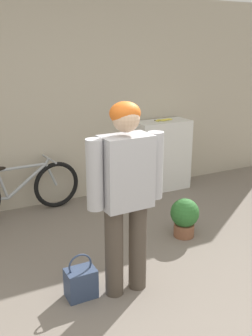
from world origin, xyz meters
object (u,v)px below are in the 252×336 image
bicycle (17,191)px  handbag (81,282)px  banana (163,120)px  person (126,186)px  potted_plant (185,216)px

bicycle → handbag: size_ratio=4.04×
banana → person: bearing=-129.0°
handbag → banana: bearing=43.7°
bicycle → potted_plant: 2.02m
banana → handbag: bearing=-136.3°
person → bicycle: (-0.47, 1.95, -0.62)m
person → handbag: bearing=165.8°
person → handbag: 0.89m
person → banana: person is taller
handbag → potted_plant: 1.48m
handbag → person: bearing=-12.5°
bicycle → person: bearing=-82.5°
banana → handbag: banana is taller
bicycle → potted_plant: bearing=-48.6°
bicycle → banana: (2.06, 0.01, 0.69)m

